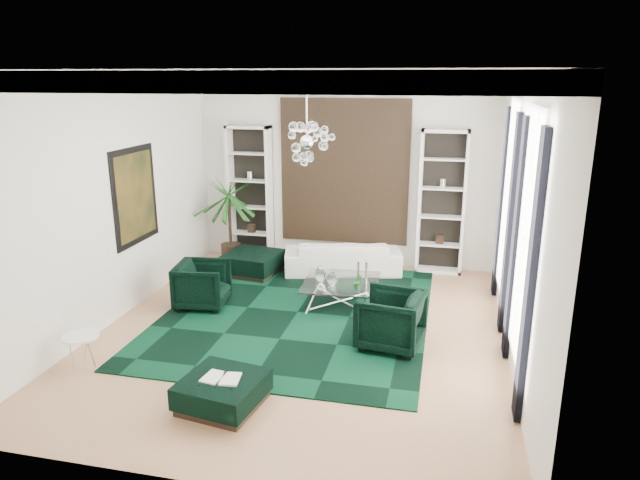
% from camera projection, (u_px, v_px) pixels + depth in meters
% --- Properties ---
extents(floor, '(6.00, 7.00, 0.02)m').
position_uv_depth(floor, '(302.00, 332.00, 8.71)').
color(floor, tan).
rests_on(floor, ground).
extents(ceiling, '(6.00, 7.00, 0.02)m').
position_uv_depth(ceiling, '(299.00, 71.00, 7.65)').
color(ceiling, white).
rests_on(ceiling, ground).
extents(wall_back, '(6.00, 0.02, 3.80)m').
position_uv_depth(wall_back, '(345.00, 172.00, 11.47)').
color(wall_back, white).
rests_on(wall_back, ground).
extents(wall_front, '(6.00, 0.02, 3.80)m').
position_uv_depth(wall_front, '(197.00, 299.00, 4.89)').
color(wall_front, white).
rests_on(wall_front, ground).
extents(wall_left, '(0.02, 7.00, 3.80)m').
position_uv_depth(wall_left, '(113.00, 200.00, 8.82)').
color(wall_left, white).
rests_on(wall_left, ground).
extents(wall_right, '(0.02, 7.00, 3.80)m').
position_uv_depth(wall_right, '(521.00, 221.00, 7.54)').
color(wall_right, white).
rests_on(wall_right, ground).
extents(crown_molding, '(6.00, 7.00, 0.18)m').
position_uv_depth(crown_molding, '(299.00, 80.00, 7.68)').
color(crown_molding, white).
rests_on(crown_molding, ceiling).
extents(ceiling_medallion, '(0.90, 0.90, 0.05)m').
position_uv_depth(ceiling_medallion, '(305.00, 75.00, 7.95)').
color(ceiling_medallion, white).
rests_on(ceiling_medallion, ceiling).
extents(tapestry, '(2.50, 0.06, 2.80)m').
position_uv_depth(tapestry, '(344.00, 172.00, 11.42)').
color(tapestry, black).
rests_on(tapestry, wall_back).
extents(shelving_left, '(0.90, 0.38, 2.80)m').
position_uv_depth(shelving_left, '(250.00, 194.00, 11.84)').
color(shelving_left, white).
rests_on(shelving_left, floor).
extents(shelving_right, '(0.90, 0.38, 2.80)m').
position_uv_depth(shelving_right, '(442.00, 203.00, 11.01)').
color(shelving_right, white).
rests_on(shelving_right, floor).
extents(painting, '(0.04, 1.30, 1.60)m').
position_uv_depth(painting, '(136.00, 196.00, 9.39)').
color(painting, black).
rests_on(painting, wall_left).
extents(window_near, '(0.03, 1.10, 2.90)m').
position_uv_depth(window_near, '(527.00, 239.00, 6.70)').
color(window_near, white).
rests_on(window_near, wall_right).
extents(curtain_near_a, '(0.07, 0.30, 3.25)m').
position_uv_depth(curtain_near_a, '(530.00, 281.00, 6.05)').
color(curtain_near_a, black).
rests_on(curtain_near_a, floor).
extents(curtain_near_b, '(0.07, 0.30, 3.25)m').
position_uv_depth(curtain_near_b, '(515.00, 242.00, 7.51)').
color(curtain_near_b, black).
rests_on(curtain_near_b, floor).
extents(window_far, '(0.03, 1.10, 2.90)m').
position_uv_depth(window_far, '(509.00, 198.00, 8.95)').
color(window_far, white).
rests_on(window_far, wall_right).
extents(curtain_far_a, '(0.07, 0.30, 3.25)m').
position_uv_depth(curtain_far_a, '(509.00, 226.00, 8.30)').
color(curtain_far_a, black).
rests_on(curtain_far_a, floor).
extents(curtain_far_b, '(0.07, 0.30, 3.25)m').
position_uv_depth(curtain_far_b, '(501.00, 204.00, 9.76)').
color(curtain_far_b, black).
rests_on(curtain_far_b, floor).
extents(rug, '(4.20, 5.00, 0.02)m').
position_uv_depth(rug, '(298.00, 312.00, 9.37)').
color(rug, black).
rests_on(rug, floor).
extents(sofa, '(2.40, 1.38, 0.66)m').
position_uv_depth(sofa, '(343.00, 256.00, 11.23)').
color(sofa, white).
rests_on(sofa, floor).
extents(armchair_left, '(0.95, 0.93, 0.77)m').
position_uv_depth(armchair_left, '(202.00, 285.00, 9.55)').
color(armchair_left, black).
rests_on(armchair_left, floor).
extents(armchair_right, '(1.01, 0.99, 0.81)m').
position_uv_depth(armchair_right, '(391.00, 320.00, 8.11)').
color(armchair_right, black).
rests_on(armchair_right, floor).
extents(coffee_table, '(1.32, 1.32, 0.43)m').
position_uv_depth(coffee_table, '(341.00, 294.00, 9.62)').
color(coffee_table, white).
rests_on(coffee_table, floor).
extents(ottoman_side, '(1.11, 1.11, 0.43)m').
position_uv_depth(ottoman_side, '(253.00, 263.00, 11.18)').
color(ottoman_side, black).
rests_on(ottoman_side, floor).
extents(ottoman_front, '(1.01, 1.01, 0.35)m').
position_uv_depth(ottoman_front, '(223.00, 392.00, 6.68)').
color(ottoman_front, black).
rests_on(ottoman_front, floor).
extents(book, '(0.44, 0.30, 0.03)m').
position_uv_depth(book, '(222.00, 378.00, 6.63)').
color(book, white).
rests_on(book, ottoman_front).
extents(side_table, '(0.55, 0.55, 0.46)m').
position_uv_depth(side_table, '(83.00, 352.00, 7.55)').
color(side_table, white).
rests_on(side_table, floor).
extents(palm, '(1.51, 1.51, 2.30)m').
position_uv_depth(palm, '(229.00, 208.00, 11.67)').
color(palm, '#1A501A').
rests_on(palm, floor).
extents(chandelier, '(1.05, 1.05, 0.71)m').
position_uv_depth(chandelier, '(307.00, 142.00, 8.06)').
color(chandelier, white).
rests_on(chandelier, ceiling).
extents(table_plant, '(0.14, 0.12, 0.24)m').
position_uv_depth(table_plant, '(357.00, 282.00, 9.22)').
color(table_plant, '#1A501A').
rests_on(table_plant, coffee_table).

